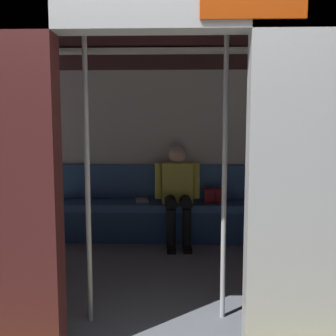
% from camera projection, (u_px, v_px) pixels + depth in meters
% --- Properties ---
extents(train_car, '(6.40, 2.92, 2.25)m').
position_uv_depth(train_car, '(153.00, 116.00, 3.41)').
color(train_car, silver).
rests_on(train_car, ground_plane).
extents(bench_seat, '(2.86, 0.44, 0.48)m').
position_uv_depth(bench_seat, '(166.00, 212.00, 4.62)').
color(bench_seat, '#38609E').
rests_on(bench_seat, ground_plane).
extents(person_seated, '(0.55, 0.69, 1.21)m').
position_uv_depth(person_seated, '(178.00, 186.00, 4.53)').
color(person_seated, '#D8CC4C').
rests_on(person_seated, ground_plane).
extents(handbag, '(0.26, 0.15, 0.17)m').
position_uv_depth(handbag, '(215.00, 196.00, 4.65)').
color(handbag, maroon).
rests_on(handbag, bench_seat).
extents(book, '(0.18, 0.24, 0.03)m').
position_uv_depth(book, '(142.00, 200.00, 4.71)').
color(book, silver).
rests_on(book, bench_seat).
extents(grab_pole_door, '(0.04, 0.04, 2.11)m').
position_uv_depth(grab_pole_door, '(88.00, 178.00, 2.61)').
color(grab_pole_door, silver).
rests_on(grab_pole_door, ground_plane).
extents(grab_pole_far, '(0.04, 0.04, 2.11)m').
position_uv_depth(grab_pole_far, '(224.00, 177.00, 2.67)').
color(grab_pole_far, silver).
rests_on(grab_pole_far, ground_plane).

